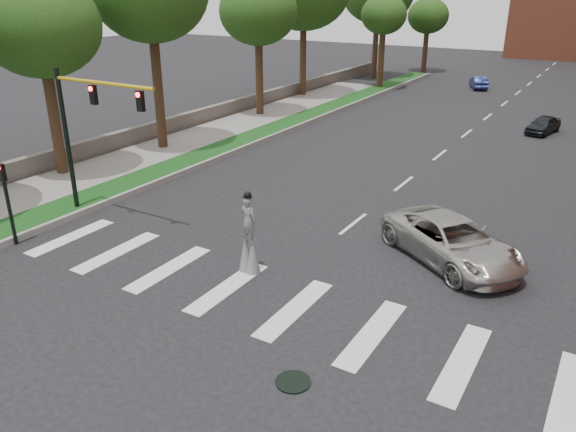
{
  "coord_description": "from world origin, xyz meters",
  "views": [
    {
      "loc": [
        8.8,
        -11.85,
        9.25
      ],
      "look_at": [
        -0.66,
        3.81,
        1.7
      ],
      "focal_mm": 35.0,
      "sensor_mm": 36.0,
      "label": 1
    }
  ],
  "objects": [
    {
      "name": "ground_plane",
      "position": [
        0.0,
        0.0,
        0.0
      ],
      "size": [
        160.0,
        160.0,
        0.0
      ],
      "primitive_type": "plane",
      "color": "black",
      "rests_on": "ground"
    },
    {
      "name": "grass_median",
      "position": [
        -11.5,
        20.0,
        0.12
      ],
      "size": [
        2.0,
        60.0,
        0.25
      ],
      "primitive_type": "cube",
      "color": "#113C13",
      "rests_on": "ground"
    },
    {
      "name": "median_curb",
      "position": [
        -10.45,
        20.0,
        0.14
      ],
      "size": [
        0.2,
        60.0,
        0.28
      ],
      "primitive_type": "cube",
      "color": "gray",
      "rests_on": "ground"
    },
    {
      "name": "sidewalk_left",
      "position": [
        -14.5,
        10.0,
        0.09
      ],
      "size": [
        4.0,
        60.0,
        0.18
      ],
      "primitive_type": "cube",
      "color": "gray",
      "rests_on": "ground"
    },
    {
      "name": "stone_wall",
      "position": [
        -17.0,
        22.0,
        0.55
      ],
      "size": [
        0.5,
        56.0,
        1.1
      ],
      "primitive_type": "cube",
      "color": "#56514A",
      "rests_on": "ground"
    },
    {
      "name": "manhole",
      "position": [
        3.0,
        -2.0,
        0.02
      ],
      "size": [
        0.9,
        0.9,
        0.04
      ],
      "primitive_type": "cylinder",
      "color": "black",
      "rests_on": "ground"
    },
    {
      "name": "traffic_signal",
      "position": [
        -9.78,
        3.0,
        4.15
      ],
      "size": [
        5.3,
        0.23,
        6.2
      ],
      "color": "black",
      "rests_on": "ground"
    },
    {
      "name": "secondary_signal",
      "position": [
        -10.3,
        -0.5,
        1.95
      ],
      "size": [
        0.25,
        0.21,
        3.23
      ],
      "color": "black",
      "rests_on": "ground"
    },
    {
      "name": "stilt_performer",
      "position": [
        -1.31,
        2.31,
        1.16
      ],
      "size": [
        0.84,
        0.55,
        2.96
      ],
      "rotation": [
        0.0,
        0.0,
        3.04
      ],
      "color": "#342114",
      "rests_on": "ground"
    },
    {
      "name": "suv_crossing",
      "position": [
        4.41,
        6.74,
        0.8
      ],
      "size": [
        6.24,
        5.42,
        1.6
      ],
      "primitive_type": "imported",
      "rotation": [
        0.0,
        0.0,
        0.97
      ],
      "color": "#B0ADA6",
      "rests_on": "ground"
    },
    {
      "name": "car_near",
      "position": [
        4.32,
        28.69,
        0.58
      ],
      "size": [
        2.1,
        3.65,
        1.17
      ],
      "primitive_type": "imported",
      "rotation": [
        0.0,
        0.0,
        -0.22
      ],
      "color": "black",
      "rests_on": "ground"
    },
    {
      "name": "car_mid",
      "position": [
        -3.73,
        44.33,
        0.59
      ],
      "size": [
        2.53,
        3.75,
        1.17
      ],
      "primitive_type": "imported",
      "rotation": [
        0.0,
        0.0,
        3.54
      ],
      "color": "navy",
      "rests_on": "ground"
    },
    {
      "name": "tree_1",
      "position": [
        -15.78,
        6.04,
        7.4
      ],
      "size": [
        5.74,
        5.74,
        9.89
      ],
      "color": "#342114",
      "rests_on": "ground"
    },
    {
      "name": "tree_3",
      "position": [
        -14.98,
        23.42,
        7.46
      ],
      "size": [
        5.61,
        5.61,
        9.9
      ],
      "color": "#342114",
      "rests_on": "ground"
    },
    {
      "name": "tree_6",
      "position": [
        -11.83,
        39.32,
        6.63
      ],
      "size": [
        4.19,
        4.19,
        8.51
      ],
      "color": "#342114",
      "rests_on": "ground"
    },
    {
      "name": "tree_7",
      "position": [
        -11.92,
        52.55,
        6.0
      ],
      "size": [
        4.51,
        4.51,
        7.99
      ],
      "color": "#342114",
      "rests_on": "ground"
    }
  ]
}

